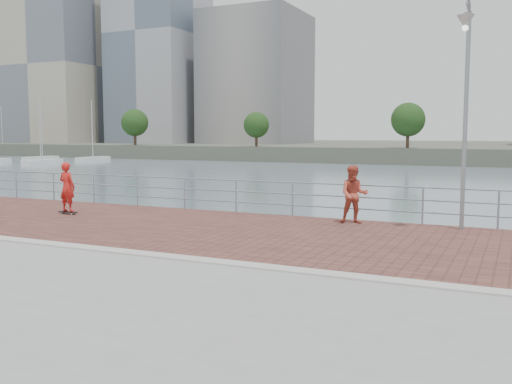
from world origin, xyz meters
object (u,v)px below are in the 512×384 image
at_px(street_lamp, 466,74).
at_px(guardrail, 323,196).
at_px(skateboarder, 67,187).
at_px(bystander, 354,195).

bearing_deg(street_lamp, guardrail, 167.48).
xyz_separation_m(guardrail, street_lamp, (4.22, -0.94, 3.55)).
xyz_separation_m(street_lamp, skateboarder, (-12.10, -1.91, -3.32)).
relative_size(street_lamp, bystander, 3.47).
height_order(guardrail, bystander, bystander).
relative_size(guardrail, bystander, 22.69).
bearing_deg(bystander, street_lamp, -19.60).
relative_size(street_lamp, skateboarder, 3.66).
height_order(street_lamp, bystander, street_lamp).
distance_m(guardrail, street_lamp, 5.59).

